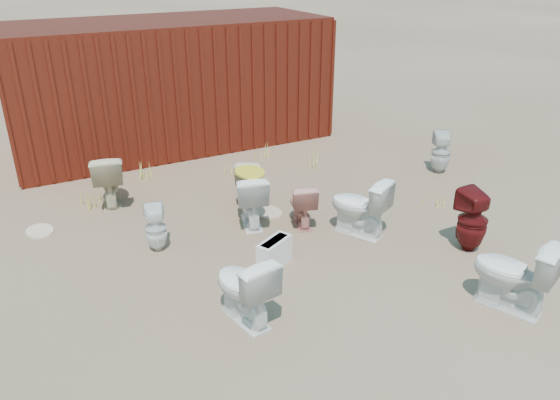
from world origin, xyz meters
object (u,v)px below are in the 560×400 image
toilet_front_a (244,288)px  toilet_back_e (441,152)px  toilet_front_e (513,274)px  toilet_back_beige_right (250,179)px  shipping_container (170,83)px  loose_tank (274,253)px  toilet_back_yellowlid (250,199)px  toilet_front_maroon (472,220)px  toilet_back_a (156,228)px  toilet_front_pink (302,204)px  toilet_back_beige_left (109,179)px  toilet_front_c (359,206)px

toilet_front_a → toilet_back_e: bearing=-164.9°
toilet_front_e → toilet_back_beige_right: 4.08m
shipping_container → toilet_back_beige_right: (0.13, -3.35, -0.84)m
toilet_front_a → toilet_front_e: toilet_front_e is taller
toilet_front_e → shipping_container: bearing=-100.2°
toilet_back_beige_right → loose_tank: 1.96m
toilet_back_yellowlid → loose_tank: size_ratio=1.58×
shipping_container → loose_tank: bearing=-94.5°
toilet_back_yellowlid → toilet_front_a: bearing=79.9°
toilet_front_maroon → toilet_back_e: 2.75m
toilet_back_beige_right → toilet_back_e: bearing=-157.2°
toilet_back_a → toilet_back_beige_right: bearing=-143.5°
toilet_back_a → loose_tank: (1.18, -1.06, -0.14)m
toilet_front_maroon → toilet_back_beige_right: bearing=-56.0°
toilet_front_pink → toilet_front_e: toilet_front_e is taller
toilet_back_beige_left → toilet_front_maroon: bearing=149.1°
toilet_front_a → toilet_front_e: bearing=146.5°
toilet_front_e → toilet_back_beige_right: size_ratio=1.19×
toilet_front_a → toilet_front_pink: toilet_front_a is taller
toilet_back_beige_left → shipping_container: bearing=-114.0°
shipping_container → toilet_front_c: 5.19m
toilet_front_a → toilet_front_e: 2.89m
toilet_front_pink → toilet_back_beige_left: size_ratio=0.77×
toilet_back_beige_left → toilet_back_yellowlid: bearing=147.5°
toilet_back_beige_right → loose_tank: size_ratio=1.45×
loose_tank → toilet_back_yellowlid: bearing=51.8°
shipping_container → toilet_front_a: shipping_container is taller
toilet_back_a → toilet_back_yellowlid: bearing=-164.8°
toilet_front_a → toilet_back_beige_left: 3.66m
toilet_front_c → toilet_back_e: bearing=178.0°
toilet_back_a → toilet_back_e: bearing=-164.9°
toilet_back_a → toilet_back_e: 5.20m
toilet_front_c → toilet_back_a: size_ratio=1.33×
toilet_front_c → loose_tank: toilet_front_c is taller
toilet_front_a → toilet_front_c: toilet_front_c is taller
toilet_front_pink → toilet_front_maroon: bearing=152.0°
toilet_front_maroon → toilet_back_beige_left: 5.28m
toilet_back_beige_left → loose_tank: size_ratio=1.67×
toilet_back_beige_left → toilet_front_a: bearing=112.0°
toilet_front_pink → loose_tank: (-0.86, -0.81, -0.15)m
toilet_front_pink → loose_tank: 1.19m
shipping_container → toilet_back_beige_left: 3.15m
toilet_front_pink → loose_tank: toilet_front_pink is taller
toilet_front_a → toilet_front_c: (2.19, 1.02, 0.02)m
toilet_front_c → toilet_back_yellowlid: toilet_front_c is taller
toilet_front_c → loose_tank: size_ratio=1.66×
toilet_front_e → toilet_back_beige_left: toilet_front_e is taller
toilet_back_beige_right → toilet_back_yellowlid: 0.78m
toilet_front_c → toilet_front_a: bearing=-1.8°
toilet_front_a → toilet_front_maroon: toilet_front_maroon is taller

